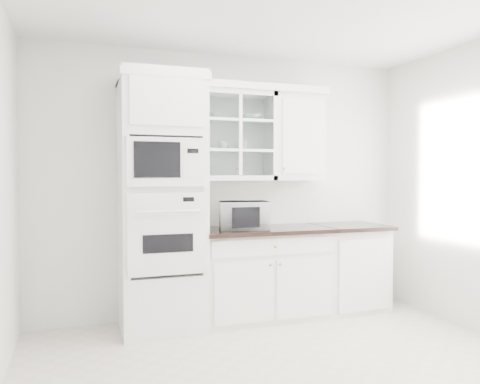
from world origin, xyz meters
name	(u,v)px	position (x,y,z in m)	size (l,w,h in m)	color
ground	(301,379)	(0.00, 0.00, 0.01)	(4.00, 3.50, 0.01)	beige
room_shell	(277,133)	(0.00, 0.43, 1.78)	(4.00, 3.50, 2.70)	white
oven_column	(162,202)	(-0.75, 1.42, 1.20)	(0.76, 0.68, 2.40)	white
base_cabinet_run	(263,272)	(0.28, 1.45, 0.46)	(1.32, 0.67, 0.92)	white
extra_base_cabinet	(349,266)	(1.28, 1.45, 0.46)	(0.72, 0.67, 0.92)	white
upper_cabinet_glass	(235,136)	(0.03, 1.58, 1.85)	(0.80, 0.33, 0.90)	white
upper_cabinet_solid	(296,138)	(0.71, 1.58, 1.85)	(0.55, 0.33, 0.90)	white
crown_molding	(226,87)	(-0.07, 1.56, 2.33)	(2.14, 0.38, 0.07)	white
countertop_microwave	(244,215)	(0.06, 1.40, 1.06)	(0.47, 0.39, 0.28)	white
bowl_a	(219,117)	(-0.14, 1.59, 2.04)	(0.25, 0.25, 0.06)	white
bowl_b	(252,118)	(0.21, 1.60, 2.04)	(0.22, 0.22, 0.07)	white
cup_a	(223,146)	(-0.10, 1.60, 1.75)	(0.11, 0.11, 0.09)	white
cup_b	(243,145)	(0.11, 1.57, 1.76)	(0.11, 0.11, 0.10)	white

